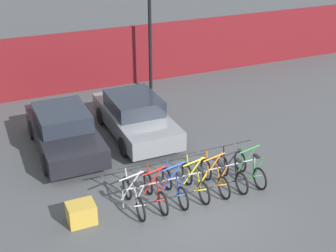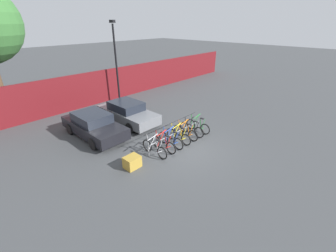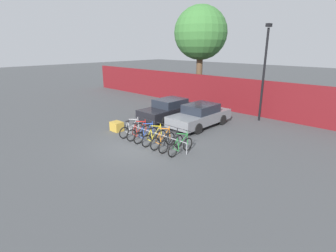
# 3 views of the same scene
# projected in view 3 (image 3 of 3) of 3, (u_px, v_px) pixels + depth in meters

# --- Properties ---
(ground_plane) EXTENTS (120.00, 120.00, 0.00)m
(ground_plane) POSITION_uv_depth(u_px,v_px,m) (143.00, 146.00, 13.27)
(ground_plane) COLOR #424447
(hoarding_wall) EXTENTS (36.00, 0.16, 2.56)m
(hoarding_wall) POSITION_uv_depth(u_px,v_px,m) (239.00, 96.00, 19.46)
(hoarding_wall) COLOR maroon
(hoarding_wall) RESTS_ON ground
(bike_rack) EXTENTS (4.14, 0.04, 0.57)m
(bike_rack) POSITION_uv_depth(u_px,v_px,m) (156.00, 134.00, 13.42)
(bike_rack) COLOR gray
(bike_rack) RESTS_ON ground
(bicycle_silver) EXTENTS (0.68, 1.71, 1.05)m
(bicycle_silver) POSITION_uv_depth(u_px,v_px,m) (132.00, 130.00, 14.53)
(bicycle_silver) COLOR black
(bicycle_silver) RESTS_ON ground
(bicycle_red) EXTENTS (0.68, 1.71, 1.05)m
(bicycle_red) POSITION_uv_depth(u_px,v_px,m) (139.00, 132.00, 14.12)
(bicycle_red) COLOR black
(bicycle_red) RESTS_ON ground
(bicycle_blue) EXTENTS (0.68, 1.71, 1.05)m
(bicycle_blue) POSITION_uv_depth(u_px,v_px,m) (146.00, 135.00, 13.74)
(bicycle_blue) COLOR black
(bicycle_blue) RESTS_ON ground
(bicycle_yellow) EXTENTS (0.68, 1.71, 1.05)m
(bicycle_yellow) POSITION_uv_depth(u_px,v_px,m) (154.00, 137.00, 13.33)
(bicycle_yellow) COLOR black
(bicycle_yellow) RESTS_ON ground
(bicycle_orange) EXTENTS (0.68, 1.71, 1.05)m
(bicycle_orange) POSITION_uv_depth(u_px,v_px,m) (163.00, 140.00, 12.92)
(bicycle_orange) COLOR black
(bicycle_orange) RESTS_ON ground
(bicycle_black) EXTENTS (0.68, 1.71, 1.05)m
(bicycle_black) POSITION_uv_depth(u_px,v_px,m) (171.00, 143.00, 12.56)
(bicycle_black) COLOR black
(bicycle_black) RESTS_ON ground
(bicycle_green) EXTENTS (0.68, 1.71, 1.05)m
(bicycle_green) POSITION_uv_depth(u_px,v_px,m) (181.00, 146.00, 12.16)
(bicycle_green) COLOR black
(bicycle_green) RESTS_ON ground
(car_black) EXTENTS (1.91, 4.39, 1.40)m
(car_black) POSITION_uv_depth(u_px,v_px,m) (169.00, 109.00, 17.82)
(car_black) COLOR black
(car_black) RESTS_ON ground
(car_grey) EXTENTS (1.91, 4.42, 1.40)m
(car_grey) POSITION_uv_depth(u_px,v_px,m) (200.00, 115.00, 16.27)
(car_grey) COLOR slate
(car_grey) RESTS_ON ground
(lamp_post) EXTENTS (0.24, 0.44, 6.14)m
(lamp_post) POSITION_uv_depth(u_px,v_px,m) (264.00, 69.00, 16.71)
(lamp_post) COLOR black
(lamp_post) RESTS_ON ground
(cargo_crate) EXTENTS (0.70, 0.56, 0.55)m
(cargo_crate) POSITION_uv_depth(u_px,v_px,m) (117.00, 126.00, 15.48)
(cargo_crate) COLOR #B28C33
(cargo_crate) RESTS_ON ground
(tree_behind_hoarding) EXTENTS (4.60, 4.60, 8.20)m
(tree_behind_hoarding) POSITION_uv_depth(u_px,v_px,m) (201.00, 33.00, 22.72)
(tree_behind_hoarding) COLOR brown
(tree_behind_hoarding) RESTS_ON ground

